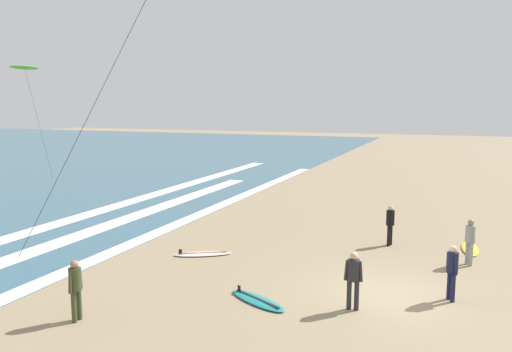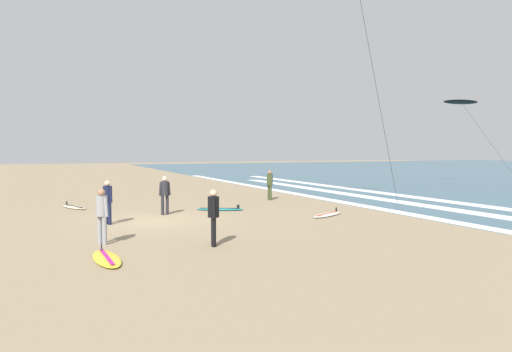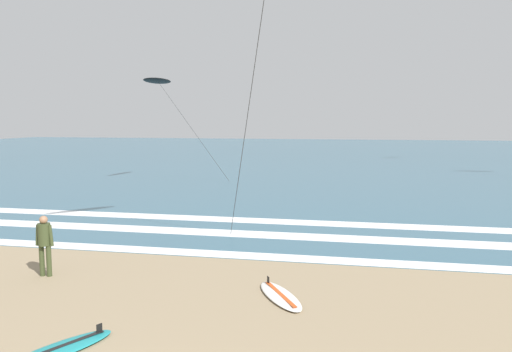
% 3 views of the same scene
% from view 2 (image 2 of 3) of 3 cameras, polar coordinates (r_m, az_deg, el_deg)
% --- Properties ---
extents(ground_plane, '(160.00, 160.00, 0.00)m').
position_cam_2_polar(ground_plane, '(18.05, -12.66, -5.43)').
color(ground_plane, '#937F60').
extents(wave_foam_shoreline, '(55.70, 0.75, 0.01)m').
position_cam_2_polar(wave_foam_shoreline, '(23.35, 11.96, -3.42)').
color(wave_foam_shoreline, white).
rests_on(wave_foam_shoreline, ocean_surface).
extents(wave_foam_mid_break, '(38.94, 1.05, 0.01)m').
position_cam_2_polar(wave_foam_mid_break, '(24.74, 17.83, -3.14)').
color(wave_foam_mid_break, white).
rests_on(wave_foam_mid_break, ocean_surface).
extents(wave_foam_outer_break, '(54.68, 1.04, 0.01)m').
position_cam_2_polar(wave_foam_outer_break, '(24.61, 26.21, -3.35)').
color(wave_foam_outer_break, white).
rests_on(wave_foam_outer_break, ocean_surface).
extents(surfer_foreground_main, '(0.51, 0.32, 1.60)m').
position_cam_2_polar(surfer_foreground_main, '(12.96, -5.29, -4.50)').
color(surfer_foreground_main, black).
rests_on(surfer_foreground_main, ground).
extents(surfer_left_near, '(0.32, 0.51, 1.60)m').
position_cam_2_polar(surfer_left_near, '(19.50, -11.24, -1.94)').
color(surfer_left_near, '#232328').
rests_on(surfer_left_near, ground).
extents(surfer_mid_group, '(0.49, 0.33, 1.60)m').
position_cam_2_polar(surfer_mid_group, '(17.48, -17.91, -2.63)').
color(surfer_mid_group, '#141938').
rests_on(surfer_mid_group, ground).
extents(surfer_left_far, '(0.47, 0.36, 1.60)m').
position_cam_2_polar(surfer_left_far, '(13.84, -18.57, -4.16)').
color(surfer_left_far, gray).
rests_on(surfer_left_far, ground).
extents(surfer_background_far, '(0.51, 0.32, 1.60)m').
position_cam_2_polar(surfer_background_far, '(24.73, 1.71, -0.79)').
color(surfer_background_far, '#384223').
rests_on(surfer_background_far, ground).
extents(surfboard_near_water, '(1.57, 2.12, 0.25)m').
position_cam_2_polar(surfboard_near_water, '(19.21, 8.84, -4.73)').
color(surfboard_near_water, silver).
rests_on(surfboard_near_water, ground).
extents(surfboard_left_pile, '(1.51, 2.14, 0.25)m').
position_cam_2_polar(surfboard_left_pile, '(20.73, -4.48, -4.12)').
color(surfboard_left_pile, teal).
rests_on(surfboard_left_pile, ground).
extents(surfboard_foreground_flat, '(2.13, 0.71, 0.25)m').
position_cam_2_polar(surfboard_foreground_flat, '(12.01, -18.02, -9.68)').
color(surfboard_foreground_flat, yellow).
rests_on(surfboard_foreground_flat, ground).
extents(surfboard_right_spare, '(2.17, 1.32, 0.25)m').
position_cam_2_polar(surfboard_right_spare, '(23.04, -21.61, -3.59)').
color(surfboard_right_spare, beige).
rests_on(surfboard_right_spare, ground).
extents(kite_black_low_near, '(4.79, 3.38, 6.72)m').
position_cam_2_polar(kite_black_low_near, '(40.23, 24.07, 8.35)').
color(kite_black_low_near, black).
rests_on(kite_black_low_near, ground).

